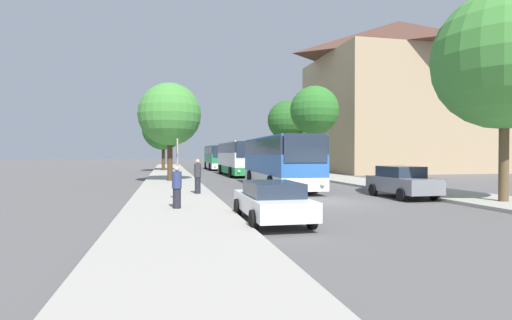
{
  "coord_description": "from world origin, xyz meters",
  "views": [
    {
      "loc": [
        -7.37,
        -17.11,
        2.23
      ],
      "look_at": [
        0.25,
        16.83,
        1.65
      ],
      "focal_mm": 28.0,
      "sensor_mm": 36.0,
      "label": 1
    }
  ],
  "objects_px": {
    "parked_car_left_curb": "(272,201)",
    "pedestrian_waiting_near": "(198,176)",
    "bus_stop_sign": "(177,163)",
    "bus_front": "(279,161)",
    "bus_middle": "(238,158)",
    "tree_right_near": "(287,121)",
    "bus_rear": "(217,157)",
    "parked_car_right_near": "(402,182)",
    "tree_right_mid": "(505,59)",
    "pedestrian_waiting_far": "(177,187)",
    "tree_left_far": "(163,129)",
    "tree_left_near": "(170,114)",
    "tree_right_far": "(314,111)"
  },
  "relations": [
    {
      "from": "tree_left_near",
      "to": "tree_right_near",
      "type": "xyz_separation_m",
      "value": [
        14.26,
        16.01,
        1.08
      ]
    },
    {
      "from": "pedestrian_waiting_far",
      "to": "tree_right_near",
      "type": "relative_size",
      "value": 0.19
    },
    {
      "from": "bus_rear",
      "to": "tree_right_far",
      "type": "bearing_deg",
      "value": -70.27
    },
    {
      "from": "bus_front",
      "to": "parked_car_left_curb",
      "type": "bearing_deg",
      "value": -105.06
    },
    {
      "from": "tree_right_near",
      "to": "tree_right_mid",
      "type": "relative_size",
      "value": 0.93
    },
    {
      "from": "parked_car_left_curb",
      "to": "tree_left_far",
      "type": "height_order",
      "value": "tree_left_far"
    },
    {
      "from": "tree_left_far",
      "to": "tree_left_near",
      "type": "bearing_deg",
      "value": -88.13
    },
    {
      "from": "tree_right_near",
      "to": "tree_right_far",
      "type": "height_order",
      "value": "tree_right_near"
    },
    {
      "from": "bus_middle",
      "to": "bus_stop_sign",
      "type": "distance_m",
      "value": 22.79
    },
    {
      "from": "bus_rear",
      "to": "tree_left_near",
      "type": "xyz_separation_m",
      "value": [
        -6.42,
        -23.11,
        3.45
      ]
    },
    {
      "from": "tree_left_near",
      "to": "tree_right_near",
      "type": "bearing_deg",
      "value": 48.3
    },
    {
      "from": "tree_right_mid",
      "to": "bus_middle",
      "type": "bearing_deg",
      "value": 106.49
    },
    {
      "from": "bus_rear",
      "to": "pedestrian_waiting_far",
      "type": "relative_size",
      "value": 6.43
    },
    {
      "from": "bus_rear",
      "to": "tree_left_far",
      "type": "relative_size",
      "value": 1.34
    },
    {
      "from": "bus_middle",
      "to": "tree_right_near",
      "type": "xyz_separation_m",
      "value": [
        7.57,
        7.65,
        4.48
      ]
    },
    {
      "from": "parked_car_left_curb",
      "to": "parked_car_right_near",
      "type": "relative_size",
      "value": 1.11
    },
    {
      "from": "bus_front",
      "to": "tree_right_far",
      "type": "xyz_separation_m",
      "value": [
        6.42,
        10.36,
        4.48
      ]
    },
    {
      "from": "pedestrian_waiting_far",
      "to": "parked_car_right_near",
      "type": "bearing_deg",
      "value": -84.34
    },
    {
      "from": "bus_middle",
      "to": "pedestrian_waiting_near",
      "type": "height_order",
      "value": "bus_middle"
    },
    {
      "from": "bus_rear",
      "to": "tree_right_mid",
      "type": "bearing_deg",
      "value": -79.07
    },
    {
      "from": "parked_car_right_near",
      "to": "tree_right_mid",
      "type": "distance_m",
      "value": 6.99
    },
    {
      "from": "parked_car_left_curb",
      "to": "tree_right_near",
      "type": "relative_size",
      "value": 0.53
    },
    {
      "from": "bus_stop_sign",
      "to": "parked_car_right_near",
      "type": "bearing_deg",
      "value": 1.73
    },
    {
      "from": "bus_stop_sign",
      "to": "tree_right_mid",
      "type": "distance_m",
      "value": 14.83
    },
    {
      "from": "bus_stop_sign",
      "to": "tree_right_mid",
      "type": "height_order",
      "value": "tree_right_mid"
    },
    {
      "from": "bus_front",
      "to": "bus_rear",
      "type": "height_order",
      "value": "bus_rear"
    },
    {
      "from": "parked_car_left_curb",
      "to": "bus_rear",
      "type": "bearing_deg",
      "value": 86.08
    },
    {
      "from": "bus_rear",
      "to": "tree_left_near",
      "type": "distance_m",
      "value": 24.23
    },
    {
      "from": "tree_right_mid",
      "to": "tree_right_far",
      "type": "bearing_deg",
      "value": 92.28
    },
    {
      "from": "bus_middle",
      "to": "bus_stop_sign",
      "type": "xyz_separation_m",
      "value": [
        -6.48,
        -21.85,
        0.04
      ]
    },
    {
      "from": "tree_left_near",
      "to": "tree_right_mid",
      "type": "relative_size",
      "value": 0.81
    },
    {
      "from": "pedestrian_waiting_near",
      "to": "pedestrian_waiting_far",
      "type": "relative_size",
      "value": 1.11
    },
    {
      "from": "bus_front",
      "to": "tree_left_near",
      "type": "bearing_deg",
      "value": 139.24
    },
    {
      "from": "parked_car_left_curb",
      "to": "tree_left_far",
      "type": "relative_size",
      "value": 0.59
    },
    {
      "from": "bus_middle",
      "to": "tree_right_far",
      "type": "bearing_deg",
      "value": -33.72
    },
    {
      "from": "bus_middle",
      "to": "parked_car_right_near",
      "type": "distance_m",
      "value": 22.02
    },
    {
      "from": "parked_car_left_curb",
      "to": "pedestrian_waiting_near",
      "type": "bearing_deg",
      "value": 102.63
    },
    {
      "from": "parked_car_right_near",
      "to": "tree_right_near",
      "type": "xyz_separation_m",
      "value": [
        3.03,
        29.17,
        5.45
      ]
    },
    {
      "from": "bus_front",
      "to": "tree_right_near",
      "type": "xyz_separation_m",
      "value": [
        7.46,
        22.25,
        4.53
      ]
    },
    {
      "from": "bus_middle",
      "to": "pedestrian_waiting_near",
      "type": "bearing_deg",
      "value": -106.77
    },
    {
      "from": "tree_left_far",
      "to": "tree_right_mid",
      "type": "distance_m",
      "value": 39.02
    },
    {
      "from": "parked_car_right_near",
      "to": "tree_right_mid",
      "type": "relative_size",
      "value": 0.45
    },
    {
      "from": "pedestrian_waiting_near",
      "to": "parked_car_right_near",
      "type": "bearing_deg",
      "value": 155.78
    },
    {
      "from": "bus_middle",
      "to": "pedestrian_waiting_near",
      "type": "xyz_separation_m",
      "value": [
        -5.37,
        -18.63,
        -0.74
      ]
    },
    {
      "from": "pedestrian_waiting_far",
      "to": "tree_left_far",
      "type": "xyz_separation_m",
      "value": [
        -0.77,
        35.32,
        4.28
      ]
    },
    {
      "from": "pedestrian_waiting_far",
      "to": "bus_stop_sign",
      "type": "bearing_deg",
      "value": -9.06
    },
    {
      "from": "parked_car_right_near",
      "to": "bus_stop_sign",
      "type": "bearing_deg",
      "value": 1.09
    },
    {
      "from": "bus_stop_sign",
      "to": "pedestrian_waiting_near",
      "type": "height_order",
      "value": "bus_stop_sign"
    },
    {
      "from": "pedestrian_waiting_near",
      "to": "tree_right_mid",
      "type": "bearing_deg",
      "value": 146.06
    },
    {
      "from": "pedestrian_waiting_far",
      "to": "tree_right_mid",
      "type": "distance_m",
      "value": 14.92
    }
  ]
}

